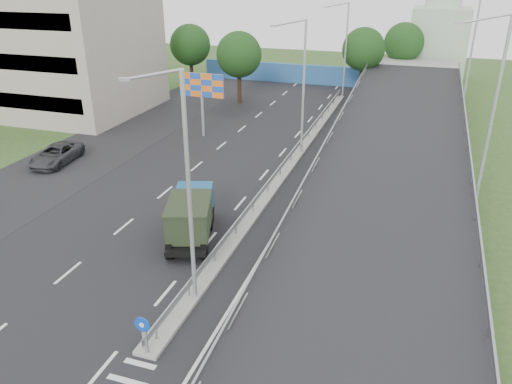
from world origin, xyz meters
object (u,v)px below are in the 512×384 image
at_px(sign_bollard, 144,335).
at_px(billboard, 202,89).
at_px(lamp_post_mid, 301,81).
at_px(dump_truck, 191,215).
at_px(lamp_post_near, 184,180).
at_px(parked_car_c, 56,154).
at_px(church, 438,38).
at_px(lamp_post_far, 344,45).

distance_m(sign_bollard, billboard, 27.53).
bearing_deg(lamp_post_mid, dump_truck, -99.04).
xyz_separation_m(sign_bollard, lamp_post_mid, (0.11, 23.83, 4.77)).
relative_size(lamp_post_near, parked_car_c, 2.01).
relative_size(lamp_post_mid, parked_car_c, 2.01).
xyz_separation_m(sign_bollard, church, (10.00, 57.83, 4.28)).
height_order(lamp_post_far, parked_car_c, lamp_post_far).
height_order(billboard, dump_truck, billboard).
bearing_deg(church, dump_truck, -104.08).
bearing_deg(lamp_post_far, church, 54.76).
distance_m(sign_bollard, lamp_post_near, 6.12).
xyz_separation_m(lamp_post_mid, billboard, (-9.11, 2.00, -1.62)).
distance_m(lamp_post_mid, billboard, 9.47).
bearing_deg(dump_truck, lamp_post_mid, 62.71).
bearing_deg(lamp_post_near, dump_truck, 114.63).
distance_m(lamp_post_far, dump_truck, 35.21).
height_order(lamp_post_near, church, church).
bearing_deg(lamp_post_far, parked_car_c, -121.56).
xyz_separation_m(sign_bollard, lamp_post_far, (0.11, 43.83, 4.77)).
xyz_separation_m(lamp_post_far, church, (9.89, 14.00, -0.50)).
relative_size(billboard, dump_truck, 0.92).
distance_m(dump_truck, parked_car_c, 16.31).
distance_m(lamp_post_near, lamp_post_mid, 20.00).
bearing_deg(parked_car_c, sign_bollard, -50.85).
height_order(lamp_post_mid, parked_car_c, lamp_post_mid).
distance_m(lamp_post_far, parked_car_c, 32.83).
xyz_separation_m(lamp_post_far, parked_car_c, (-16.97, -27.63, -5.11)).
relative_size(lamp_post_near, billboard, 1.83).
relative_size(lamp_post_far, billboard, 1.83).
bearing_deg(lamp_post_mid, billboard, 167.62).
distance_m(lamp_post_near, parked_car_c, 21.61).
xyz_separation_m(lamp_post_mid, church, (9.89, 34.00, -0.50)).
bearing_deg(sign_bollard, lamp_post_far, 89.86).
xyz_separation_m(lamp_post_near, lamp_post_far, (0.00, 40.00, 0.00)).
distance_m(lamp_post_far, church, 17.15).
height_order(sign_bollard, lamp_post_near, lamp_post_near).
bearing_deg(dump_truck, lamp_post_far, 67.88).
bearing_deg(lamp_post_near, billboard, 112.49).
relative_size(lamp_post_mid, dump_truck, 1.68).
xyz_separation_m(sign_bollard, dump_truck, (-2.25, 8.98, 0.34)).
height_order(lamp_post_far, dump_truck, lamp_post_far).
height_order(church, parked_car_c, church).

